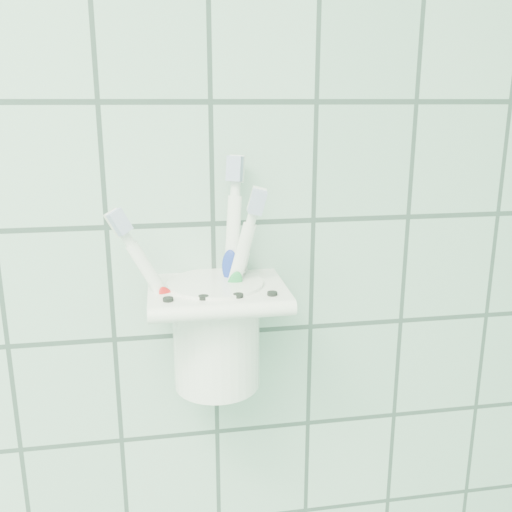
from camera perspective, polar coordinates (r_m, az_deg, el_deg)
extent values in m
cube|color=white|center=(0.60, -4.26, -3.47)|extent=(0.05, 0.02, 0.04)
cube|color=white|center=(0.56, -3.91, -3.73)|extent=(0.13, 0.10, 0.01)
cylinder|color=white|center=(0.51, -3.33, -5.55)|extent=(0.13, 0.01, 0.01)
cylinder|color=black|center=(0.52, -8.78, -4.37)|extent=(0.01, 0.01, 0.00)
cylinder|color=black|center=(0.52, -5.27, -4.20)|extent=(0.01, 0.01, 0.00)
cylinder|color=black|center=(0.52, -1.79, -4.02)|extent=(0.01, 0.01, 0.00)
cylinder|color=black|center=(0.53, 1.64, -3.83)|extent=(0.01, 0.01, 0.00)
cylinder|color=white|center=(0.58, -3.98, -7.79)|extent=(0.09, 0.09, 0.11)
cylinder|color=white|center=(0.56, -4.08, -2.85)|extent=(0.09, 0.09, 0.01)
cylinder|color=black|center=(0.56, -4.08, -2.75)|extent=(0.08, 0.08, 0.00)
cylinder|color=white|center=(0.55, -3.98, -4.88)|extent=(0.09, 0.02, 0.15)
cylinder|color=white|center=(0.53, -4.16, 4.52)|extent=(0.02, 0.01, 0.03)
cube|color=silver|center=(0.52, -4.13, 5.91)|extent=(0.02, 0.01, 0.03)
cube|color=white|center=(0.53, -4.20, 6.03)|extent=(0.02, 0.01, 0.03)
ellipsoid|color=red|center=(0.54, -3.96, -3.12)|extent=(0.03, 0.01, 0.03)
cylinder|color=white|center=(0.57, -3.19, -3.22)|extent=(0.03, 0.04, 0.18)
cylinder|color=white|center=(0.55, -3.35, 7.00)|extent=(0.02, 0.02, 0.03)
cube|color=silver|center=(0.54, -3.29, 8.53)|extent=(0.02, 0.02, 0.03)
cube|color=white|center=(0.55, -3.38, 8.62)|extent=(0.02, 0.01, 0.03)
ellipsoid|color=#1E38A5|center=(0.56, -3.15, -1.29)|extent=(0.02, 0.02, 0.03)
cylinder|color=white|center=(0.58, -4.74, -3.69)|extent=(0.05, 0.04, 0.16)
cylinder|color=white|center=(0.56, -4.95, 5.37)|extent=(0.01, 0.01, 0.02)
cube|color=silver|center=(0.55, -4.93, 6.71)|extent=(0.02, 0.01, 0.03)
cube|color=white|center=(0.56, -4.99, 6.81)|extent=(0.02, 0.01, 0.03)
ellipsoid|color=green|center=(0.57, -4.73, -1.98)|extent=(0.02, 0.01, 0.03)
cube|color=silver|center=(0.59, -4.49, -6.64)|extent=(0.06, 0.02, 0.10)
cube|color=silver|center=(0.61, -4.40, -10.76)|extent=(0.04, 0.00, 0.02)
cone|color=silver|center=(0.58, -4.60, -1.65)|extent=(0.03, 0.03, 0.02)
cylinder|color=white|center=(0.57, -4.63, -0.41)|extent=(0.03, 0.03, 0.03)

